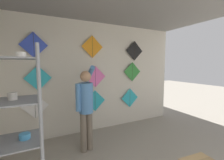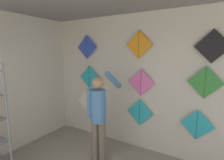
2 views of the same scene
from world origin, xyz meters
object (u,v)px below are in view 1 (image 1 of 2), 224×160
kite_2 (130,98)px  kite_6 (34,45)px  shopkeeper (86,103)px  kite_5 (132,72)px  kite_3 (38,78)px  kite_7 (92,47)px  kite_4 (95,77)px  kite_0 (35,106)px  kite_1 (95,101)px  kite_8 (134,51)px

kite_2 → kite_6: 2.79m
shopkeeper → kite_5: 1.89m
kite_3 → kite_2: bearing=0.0°
shopkeeper → kite_7: bearing=47.3°
kite_2 → kite_4: kite_4 is taller
kite_3 → kite_5: 2.45m
kite_0 → kite_4: size_ratio=1.00×
kite_2 → kite_3: size_ratio=1.00×
shopkeeper → kite_5: size_ratio=3.10×
kite_4 → kite_2: bearing=0.0°
kite_4 → kite_7: kite_7 is taller
kite_0 → kite_1: 1.39m
kite_0 → kite_8: size_ratio=1.00×
kite_7 → kite_8: bearing=0.0°
kite_6 → shopkeeper: bearing=-41.9°
shopkeeper → kite_5: kite_5 is taller
kite_1 → kite_8: 1.80m
kite_1 → kite_2: 1.08m
kite_2 → kite_4: size_ratio=1.00×
kite_0 → kite_4: bearing=0.0°
shopkeeper → kite_7: size_ratio=3.10×
shopkeeper → kite_7: (0.42, 0.79, 1.21)m
kite_1 → kite_2: kite_1 is taller
kite_6 → kite_7: size_ratio=1.00×
kite_0 → kite_1: bearing=0.0°
kite_0 → kite_3: size_ratio=1.00×
shopkeeper → kite_0: shopkeeper is taller
kite_4 → kite_7: 0.75m
kite_3 → kite_4: bearing=0.0°
shopkeeper → kite_1: size_ratio=3.10×
kite_6 → kite_0: bearing=180.0°
kite_2 → kite_5: size_ratio=1.00×
kite_2 → kite_8: kite_8 is taller
shopkeeper → kite_7: 1.50m
shopkeeper → kite_3: size_ratio=3.10×
shopkeeper → kite_3: (-0.83, 0.79, 0.47)m
kite_4 → kite_5: kite_5 is taller
kite_1 → kite_0: bearing=180.0°
kite_3 → shopkeeper: bearing=-43.6°
kite_6 → kite_7: kite_7 is taller
kite_6 → kite_8: 2.57m
kite_0 → kite_7: (1.33, 0.00, 1.35)m
kite_3 → kite_8: bearing=0.0°
kite_0 → kite_4: (1.40, 0.00, 0.60)m
kite_5 → kite_6: 2.58m
shopkeeper → kite_0: (-0.91, 0.79, -0.14)m
kite_0 → kite_1: kite_0 is taller
shopkeeper → kite_8: 2.20m
kite_8 → shopkeeper: bearing=-155.0°
shopkeeper → kite_6: 1.67m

